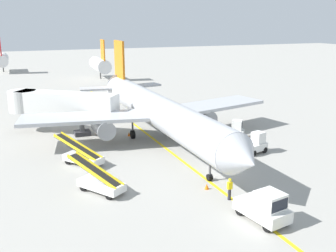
{
  "coord_description": "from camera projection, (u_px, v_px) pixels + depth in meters",
  "views": [
    {
      "loc": [
        -15.15,
        -27.06,
        12.74
      ],
      "look_at": [
        -1.49,
        7.2,
        2.5
      ],
      "focal_mm": 40.82,
      "sensor_mm": 36.0,
      "label": 1
    }
  ],
  "objects": [
    {
      "name": "jet_bridge",
      "position": [
        56.0,
        103.0,
        43.73
      ],
      "size": [
        11.75,
        9.65,
        4.85
      ],
      "color": "silver",
      "rests_on": "ground"
    },
    {
      "name": "distant_aircraft_far_left",
      "position": [
        2.0,
        59.0,
        96.43
      ],
      "size": [
        3.0,
        10.1,
        8.8
      ],
      "color": "silver",
      "rests_on": "ground"
    },
    {
      "name": "ground_crew_marshaller",
      "position": [
        230.0,
        188.0,
        27.83
      ],
      "size": [
        0.36,
        0.24,
        1.7
      ],
      "color": "#26262D",
      "rests_on": "ground"
    },
    {
      "name": "pushback_tug",
      "position": [
        265.0,
        207.0,
        24.84
      ],
      "size": [
        2.51,
        3.88,
        2.2
      ],
      "color": "silver",
      "rests_on": "ground"
    },
    {
      "name": "safety_cone_nose_left",
      "position": [
        249.0,
        137.0,
        42.29
      ],
      "size": [
        0.36,
        0.36,
        0.44
      ],
      "primitive_type": "cone",
      "color": "orange",
      "rests_on": "ground"
    },
    {
      "name": "distant_aircraft_mid_left",
      "position": [
        100.0,
        64.0,
        85.12
      ],
      "size": [
        3.0,
        10.1,
        8.8
      ],
      "color": "silver",
      "rests_on": "ground"
    },
    {
      "name": "taxi_line_yellow",
      "position": [
        176.0,
        156.0,
        36.98
      ],
      "size": [
        2.39,
        79.98,
        0.01
      ],
      "primitive_type": "cube",
      "rotation": [
        0.0,
        0.0,
        0.03
      ],
      "color": "yellow",
      "rests_on": "ground"
    },
    {
      "name": "baggage_tug_by_cargo_door",
      "position": [
        234.0,
        130.0,
        42.45
      ],
      "size": [
        2.68,
        2.52,
        2.1
      ],
      "color": "silver",
      "rests_on": "ground"
    },
    {
      "name": "safety_cone_nose_right",
      "position": [
        129.0,
        134.0,
        43.45
      ],
      "size": [
        0.36,
        0.36,
        0.44
      ],
      "primitive_type": "cone",
      "color": "orange",
      "rests_on": "ground"
    },
    {
      "name": "airliner",
      "position": [
        156.0,
        110.0,
        41.19
      ],
      "size": [
        28.6,
        35.27,
        10.1
      ],
      "color": "#B2B5BA",
      "rests_on": "ground"
    },
    {
      "name": "belt_loader_forward_hold",
      "position": [
        100.0,
        182.0,
        29.2
      ],
      "size": [
        3.85,
        4.83,
        2.59
      ],
      "color": "silver",
      "rests_on": "ground"
    },
    {
      "name": "ground_plane",
      "position": [
        215.0,
        173.0,
        33.03
      ],
      "size": [
        300.0,
        300.0,
        0.0
      ],
      "primitive_type": "plane",
      "color": "#9E9B93"
    },
    {
      "name": "safety_cone_wingtip_right",
      "position": [
        242.0,
        157.0,
        36.12
      ],
      "size": [
        0.36,
        0.36,
        0.44
      ],
      "primitive_type": "cone",
      "color": "orange",
      "rests_on": "ground"
    },
    {
      "name": "safety_cone_tail_area",
      "position": [
        207.0,
        186.0,
        29.78
      ],
      "size": [
        0.36,
        0.36,
        0.44
      ],
      "primitive_type": "cone",
      "color": "orange",
      "rests_on": "ground"
    },
    {
      "name": "baggage_tug_near_wing",
      "position": [
        256.0,
        144.0,
        37.78
      ],
      "size": [
        2.67,
        1.91,
        2.1
      ],
      "color": "silver",
      "rests_on": "ground"
    },
    {
      "name": "safety_cone_wingtip_left",
      "position": [
        259.0,
        143.0,
        40.26
      ],
      "size": [
        0.36,
        0.36,
        0.44
      ],
      "primitive_type": "cone",
      "color": "orange",
      "rests_on": "ground"
    },
    {
      "name": "belt_loader_aft_hold",
      "position": [
        82.0,
        156.0,
        34.73
      ],
      "size": [
        4.04,
        4.73,
        2.59
      ],
      "color": "silver",
      "rests_on": "ground"
    }
  ]
}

